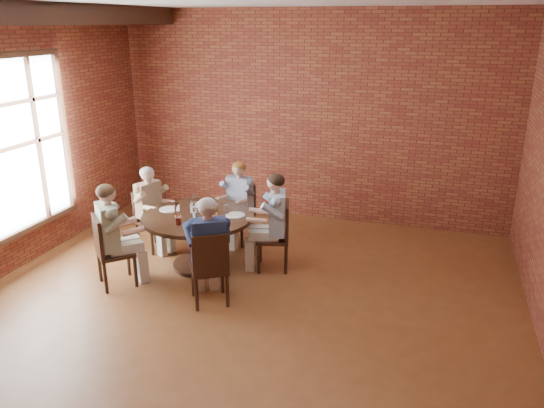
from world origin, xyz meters
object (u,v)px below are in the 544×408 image
(diner_a, at_px, (273,222))
(diner_b, at_px, (238,203))
(chair_c, at_px, (149,217))
(smartphone, at_px, (216,225))
(chair_b, at_px, (241,211))
(chair_d, at_px, (108,249))
(chair_a, at_px, (279,233))
(diner_c, at_px, (152,209))
(diner_d, at_px, (114,236))
(chair_e, at_px, (210,266))
(dining_table, at_px, (199,230))
(diner_e, at_px, (208,251))

(diner_a, distance_m, diner_b, 1.03)
(chair_c, height_order, smartphone, chair_c)
(diner_a, bearing_deg, diner_b, -147.41)
(chair_c, bearing_deg, diner_b, -42.84)
(chair_b, bearing_deg, chair_c, -139.02)
(diner_b, height_order, chair_d, diner_b)
(chair_d, bearing_deg, chair_a, -104.30)
(chair_a, relative_size, diner_c, 0.75)
(chair_b, relative_size, diner_d, 0.67)
(chair_c, distance_m, chair_e, 2.00)
(diner_b, xyz_separation_m, smartphone, (0.18, -1.24, 0.13))
(chair_b, bearing_deg, dining_table, -90.00)
(chair_b, height_order, diner_d, diner_d)
(diner_a, height_order, chair_b, diner_a)
(chair_b, height_order, diner_b, diner_b)
(chair_a, xyz_separation_m, chair_b, (-0.82, 0.74, -0.02))
(diner_b, distance_m, diner_e, 1.82)
(dining_table, relative_size, diner_c, 1.20)
(chair_a, relative_size, diner_b, 0.75)
(chair_b, distance_m, diner_e, 1.90)
(diner_d, bearing_deg, diner_b, -74.69)
(dining_table, xyz_separation_m, diner_c, (-0.90, 0.34, 0.09))
(chair_a, height_order, chair_c, chair_a)
(diner_d, bearing_deg, chair_e, -140.65)
(diner_c, height_order, chair_e, diner_c)
(diner_b, height_order, diner_d, diner_d)
(diner_a, bearing_deg, diner_d, -74.06)
(chair_d, bearing_deg, smartphone, -110.67)
(diner_a, relative_size, diner_e, 1.01)
(chair_c, distance_m, diner_d, 1.18)
(diner_c, xyz_separation_m, chair_e, (1.47, -1.25, -0.11))
(dining_table, relative_size, diner_b, 1.19)
(diner_c, xyz_separation_m, chair_d, (0.06, -1.19, -0.11))
(dining_table, relative_size, smartphone, 10.50)
(dining_table, height_order, diner_e, diner_e)
(diner_c, xyz_separation_m, smartphone, (1.28, -0.63, 0.13))
(diner_b, xyz_separation_m, diner_e, (0.32, -1.79, 0.04))
(diner_c, bearing_deg, diner_b, -40.42)
(diner_b, relative_size, smartphone, 8.79)
(diner_d, height_order, diner_e, diner_d)
(chair_d, bearing_deg, diner_b, -75.31)
(chair_c, xyz_separation_m, diner_d, (0.19, -1.15, 0.18))
(smartphone, bearing_deg, diner_d, -179.19)
(chair_a, xyz_separation_m, chair_e, (-0.47, -1.19, -0.00))
(diner_d, bearing_deg, chair_d, 90.00)
(diner_a, bearing_deg, smartphone, -61.61)
(diner_a, height_order, chair_d, diner_a)
(chair_e, xyz_separation_m, smartphone, (-0.19, 0.63, 0.25))
(diner_a, bearing_deg, chair_a, 90.00)
(chair_b, distance_m, chair_c, 1.36)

